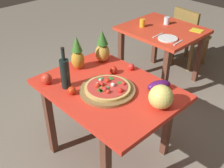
# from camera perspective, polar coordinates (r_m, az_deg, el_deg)

# --- Properties ---
(ground_plane) EXTENTS (10.00, 10.00, 0.00)m
(ground_plane) POSITION_cam_1_polar(r_m,az_deg,el_deg) (2.72, -0.66, -13.83)
(ground_plane) COLOR gray
(display_table) EXTENTS (1.15, 0.85, 0.74)m
(display_table) POSITION_cam_1_polar(r_m,az_deg,el_deg) (2.29, -0.77, -2.73)
(display_table) COLOR brown
(display_table) RESTS_ON ground_plane
(background_table) EXTENTS (0.93, 0.81, 0.74)m
(background_table) POSITION_cam_1_polar(r_m,az_deg,el_deg) (3.50, 10.37, 9.66)
(background_table) COLOR brown
(background_table) RESTS_ON ground_plane
(dining_chair) EXTENTS (0.44, 0.44, 0.85)m
(dining_chair) POSITION_cam_1_polar(r_m,az_deg,el_deg) (4.05, 15.69, 9.99)
(dining_chair) COLOR brown
(dining_chair) RESTS_ON ground_plane
(pizza_board) EXTENTS (0.45, 0.45, 0.02)m
(pizza_board) POSITION_cam_1_polar(r_m,az_deg,el_deg) (2.18, -0.95, -1.32)
(pizza_board) COLOR brown
(pizza_board) RESTS_ON display_table
(pizza) EXTENTS (0.37, 0.37, 0.06)m
(pizza) POSITION_cam_1_polar(r_m,az_deg,el_deg) (2.17, -0.97, -0.73)
(pizza) COLOR tan
(pizza) RESTS_ON pizza_board
(wine_bottle) EXTENTS (0.08, 0.08, 0.36)m
(wine_bottle) POSITION_cam_1_polar(r_m,az_deg,el_deg) (2.21, -9.80, 2.31)
(wine_bottle) COLOR black
(wine_bottle) RESTS_ON display_table
(pineapple_left) EXTENTS (0.12, 0.12, 0.32)m
(pineapple_left) POSITION_cam_1_polar(r_m,az_deg,el_deg) (2.46, -7.25, 6.17)
(pineapple_left) COLOR #C18B29
(pineapple_left) RESTS_ON display_table
(pineapple_right) EXTENTS (0.14, 0.14, 0.31)m
(pineapple_right) POSITION_cam_1_polar(r_m,az_deg,el_deg) (2.57, -2.04, 7.59)
(pineapple_right) COLOR #B89439
(pineapple_right) RESTS_ON display_table
(melon) EXTENTS (0.18, 0.18, 0.18)m
(melon) POSITION_cam_1_polar(r_m,az_deg,el_deg) (2.00, 10.18, -2.69)
(melon) COLOR #E0D065
(melon) RESTS_ON display_table
(bell_pepper) EXTENTS (0.09, 0.09, 0.10)m
(bell_pepper) POSITION_cam_1_polar(r_m,az_deg,el_deg) (2.33, -13.53, 1.03)
(bell_pepper) COLOR red
(bell_pepper) RESTS_ON display_table
(eggplant) EXTENTS (0.17, 0.22, 0.09)m
(eggplant) POSITION_cam_1_polar(r_m,az_deg,el_deg) (2.21, 9.84, -0.38)
(eggplant) COLOR #4D1456
(eggplant) RESTS_ON display_table
(tomato_at_corner) EXTENTS (0.07, 0.07, 0.07)m
(tomato_at_corner) POSITION_cam_1_polar(r_m,az_deg,el_deg) (2.16, -8.39, -1.36)
(tomato_at_corner) COLOR red
(tomato_at_corner) RESTS_ON display_table
(tomato_beside_pepper) EXTENTS (0.06, 0.06, 0.06)m
(tomato_beside_pepper) POSITION_cam_1_polar(r_m,az_deg,el_deg) (2.48, 4.04, 3.60)
(tomato_beside_pepper) COLOR red
(tomato_beside_pepper) RESTS_ON display_table
(tomato_by_bottle) EXTENTS (0.07, 0.07, 0.07)m
(tomato_by_bottle) POSITION_cam_1_polar(r_m,az_deg,el_deg) (2.41, 0.31, 2.96)
(tomato_by_bottle) COLOR red
(tomato_by_bottle) RESTS_ON display_table
(drinking_glass_juice) EXTENTS (0.07, 0.07, 0.10)m
(drinking_glass_juice) POSITION_cam_1_polar(r_m,az_deg,el_deg) (3.45, 6.36, 12.57)
(drinking_glass_juice) COLOR gold
(drinking_glass_juice) RESTS_ON background_table
(drinking_glass_water) EXTENTS (0.07, 0.07, 0.09)m
(drinking_glass_water) POSITION_cam_1_polar(r_m,az_deg,el_deg) (3.58, 11.36, 12.85)
(drinking_glass_water) COLOR silver
(drinking_glass_water) RESTS_ON background_table
(dinner_plate) EXTENTS (0.22, 0.22, 0.02)m
(dinner_plate) POSITION_cam_1_polar(r_m,az_deg,el_deg) (3.16, 11.59, 9.31)
(dinner_plate) COLOR white
(dinner_plate) RESTS_ON background_table
(fork_utensil) EXTENTS (0.02, 0.18, 0.01)m
(fork_utensil) POSITION_cam_1_polar(r_m,az_deg,el_deg) (3.24, 9.58, 10.02)
(fork_utensil) COLOR silver
(fork_utensil) RESTS_ON background_table
(knife_utensil) EXTENTS (0.03, 0.18, 0.01)m
(knife_utensil) POSITION_cam_1_polar(r_m,az_deg,el_deg) (3.09, 13.67, 8.42)
(knife_utensil) COLOR silver
(knife_utensil) RESTS_ON background_table
(napkin_folded) EXTENTS (0.16, 0.14, 0.01)m
(napkin_folded) POSITION_cam_1_polar(r_m,az_deg,el_deg) (3.48, 17.29, 10.64)
(napkin_folded) COLOR yellow
(napkin_folded) RESTS_ON background_table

